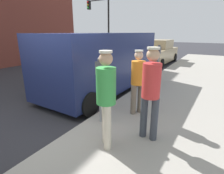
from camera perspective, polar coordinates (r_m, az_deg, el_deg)
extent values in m
plane|color=#2D2D33|center=(4.98, -19.58, -10.05)|extent=(80.00, 80.00, 0.00)
cube|color=#9E998E|center=(3.47, 25.39, -22.28)|extent=(5.00, 32.00, 0.15)
cylinder|color=gray|center=(4.12, -3.61, -3.70)|extent=(0.07, 0.07, 1.15)
cube|color=#4C4C51|center=(3.93, -3.80, 6.10)|extent=(0.14, 0.18, 0.28)
sphere|color=#47474C|center=(3.90, -3.85, 8.55)|extent=(0.12, 0.12, 0.12)
cylinder|color=gray|center=(8.03, 14.29, 6.08)|extent=(0.07, 0.07, 1.15)
cube|color=#4C4C51|center=(7.93, 14.67, 11.15)|extent=(0.14, 0.18, 0.28)
sphere|color=#47474C|center=(7.92, 14.76, 12.37)|extent=(0.12, 0.12, 0.12)
cylinder|color=#726656|center=(4.75, 8.99, -3.44)|extent=(0.14, 0.14, 0.78)
cylinder|color=#726656|center=(4.62, 6.81, -3.91)|extent=(0.14, 0.14, 0.78)
cylinder|color=orange|center=(4.49, 8.26, 4.48)|extent=(0.34, 0.34, 0.58)
sphere|color=beige|center=(4.42, 8.50, 9.89)|extent=(0.21, 0.21, 0.21)
cylinder|color=silver|center=(4.41, 8.56, 11.25)|extent=(0.20, 0.20, 0.04)
cylinder|color=#383D47|center=(3.59, 13.26, -9.98)|extent=(0.14, 0.14, 0.86)
cylinder|color=#383D47|center=(3.66, 10.03, -9.20)|extent=(0.14, 0.14, 0.86)
cylinder|color=red|center=(3.36, 12.39, 1.95)|extent=(0.34, 0.34, 0.64)
sphere|color=tan|center=(3.27, 12.91, 9.89)|extent=(0.23, 0.23, 0.23)
cylinder|color=silver|center=(3.26, 13.05, 11.92)|extent=(0.22, 0.22, 0.04)
cylinder|color=beige|center=(3.24, -1.49, -12.79)|extent=(0.14, 0.14, 0.84)
cylinder|color=beige|center=(3.43, -2.03, -10.99)|extent=(0.14, 0.14, 0.84)
cylinder|color=green|center=(3.05, -1.89, 0.34)|extent=(0.34, 0.34, 0.63)
sphere|color=tan|center=(2.95, -1.98, 8.92)|extent=(0.23, 0.23, 0.23)
cylinder|color=silver|center=(2.94, -2.01, 11.12)|extent=(0.22, 0.22, 0.04)
cube|color=navy|center=(6.78, -2.81, 8.43)|extent=(2.17, 5.26, 1.96)
cube|color=black|center=(4.94, -19.59, 8.85)|extent=(1.84, 0.14, 0.88)
cylinder|color=black|center=(4.86, -7.38, -5.39)|extent=(0.24, 0.69, 0.68)
cylinder|color=black|center=(6.19, -21.11, -1.46)|extent=(0.24, 0.69, 0.68)
cylinder|color=black|center=(8.28, 10.95, 3.89)|extent=(0.24, 0.69, 0.68)
cylinder|color=black|center=(9.12, -0.23, 5.41)|extent=(0.24, 0.69, 0.68)
cube|color=tan|center=(13.46, 14.02, 9.85)|extent=(1.97, 4.46, 0.89)
cube|color=tan|center=(13.61, 14.55, 13.03)|extent=(1.67, 2.03, 0.60)
cylinder|color=black|center=(11.69, 15.29, 7.20)|extent=(0.24, 0.61, 0.60)
cylinder|color=black|center=(12.30, 7.57, 8.11)|extent=(0.24, 0.61, 0.60)
cylinder|color=black|center=(14.85, 19.19, 8.85)|extent=(0.24, 0.61, 0.60)
cylinder|color=black|center=(15.33, 12.88, 9.59)|extent=(0.24, 0.61, 0.60)
cylinder|color=black|center=(17.72, -1.09, 18.42)|extent=(0.16, 0.16, 5.20)
cylinder|color=black|center=(18.58, -4.65, 25.74)|extent=(2.40, 0.10, 0.10)
cube|color=black|center=(19.11, -7.32, 24.36)|extent=(0.24, 0.32, 0.80)
sphere|color=red|center=(19.01, -7.69, 25.15)|extent=(0.17, 0.17, 0.17)
sphere|color=yellow|center=(18.98, -7.66, 24.40)|extent=(0.17, 0.17, 0.17)
sphere|color=green|center=(18.95, -7.63, 23.65)|extent=(0.17, 0.17, 0.17)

